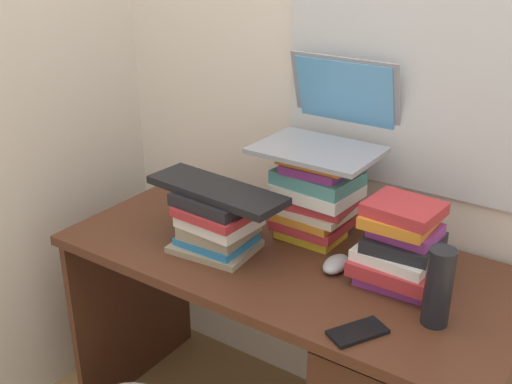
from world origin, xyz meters
name	(u,v)px	position (x,y,z in m)	size (l,w,h in m)	color
wall_back	(356,31)	(0.00, 0.35, 1.30)	(6.00, 0.06, 2.60)	silver
wall_left	(54,20)	(-0.89, 0.00, 1.30)	(0.05, 6.00, 2.60)	beige
book_stack_tall	(316,195)	(0.01, 0.14, 0.86)	(0.24, 0.20, 0.27)	yellow
book_stack_keyboard_riser	(218,221)	(-0.19, -0.08, 0.81)	(0.24, 0.21, 0.17)	gray
book_stack_side	(401,246)	(0.31, 0.05, 0.82)	(0.22, 0.20, 0.22)	#8C338C
laptop	(329,127)	(0.01, 0.20, 1.05)	(0.34, 0.32, 0.25)	gray
keyboard	(216,190)	(-0.19, -0.08, 0.90)	(0.42, 0.14, 0.02)	black
computer_mouse	(336,264)	(0.15, 0.01, 0.74)	(0.06, 0.10, 0.04)	#A5A8AD
mug	(201,191)	(-0.42, 0.13, 0.77)	(0.12, 0.08, 0.10)	white
water_bottle	(438,287)	(0.46, -0.08, 0.82)	(0.06, 0.06, 0.20)	black
cell_phone	(358,332)	(0.33, -0.22, 0.73)	(0.07, 0.14, 0.01)	black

